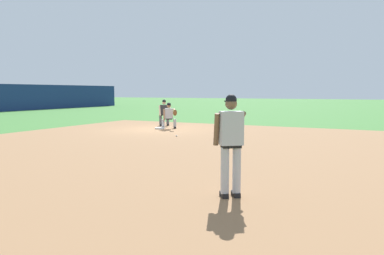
# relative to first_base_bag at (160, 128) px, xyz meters

# --- Properties ---
(ground_plane) EXTENTS (160.00, 160.00, 0.00)m
(ground_plane) POSITION_rel_first_base_bag_xyz_m (0.00, 0.00, -0.04)
(ground_plane) COLOR #3D7533
(infield_dirt_patch) EXTENTS (18.00, 18.00, 0.01)m
(infield_dirt_patch) POSITION_rel_first_base_bag_xyz_m (-4.94, -3.77, -0.04)
(infield_dirt_patch) COLOR #936B47
(infield_dirt_patch) RESTS_ON ground
(first_base_bag) EXTENTS (0.38, 0.38, 0.09)m
(first_base_bag) POSITION_rel_first_base_bag_xyz_m (0.00, 0.00, 0.00)
(first_base_bag) COLOR white
(first_base_bag) RESTS_ON ground
(baseball) EXTENTS (0.07, 0.07, 0.07)m
(baseball) POSITION_rel_first_base_bag_xyz_m (-2.39, -2.28, -0.01)
(baseball) COLOR white
(baseball) RESTS_ON ground
(pitcher) EXTENTS (0.85, 0.57, 1.86)m
(pitcher) POSITION_rel_first_base_bag_xyz_m (-9.84, -7.52, 1.01)
(pitcher) COLOR black
(pitcher) RESTS_ON ground
(first_baseman) EXTENTS (0.80, 1.05, 1.34)m
(first_baseman) POSITION_rel_first_base_bag_xyz_m (0.45, -0.30, 0.69)
(first_baseman) COLOR black
(first_baseman) RESTS_ON ground
(umpire) EXTENTS (0.65, 0.68, 1.46)m
(umpire) POSITION_rel_first_base_bag_xyz_m (1.76, 0.79, 0.75)
(umpire) COLOR black
(umpire) RESTS_ON ground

